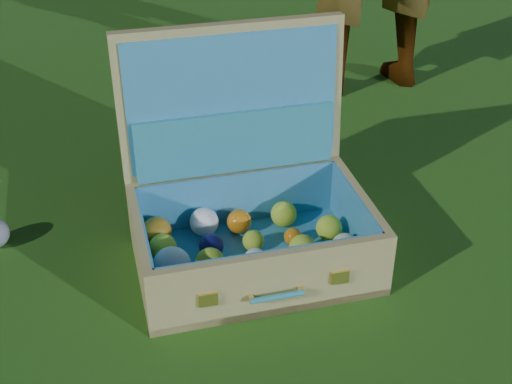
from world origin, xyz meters
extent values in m
plane|color=#215114|center=(0.00, 0.00, 0.00)|extent=(60.00, 60.00, 0.00)
cube|color=tan|center=(-0.03, -0.01, 0.01)|extent=(0.63, 0.52, 0.02)
cube|color=tan|center=(0.03, -0.18, 0.08)|extent=(0.52, 0.19, 0.16)
cube|color=tan|center=(-0.08, 0.15, 0.08)|extent=(0.52, 0.19, 0.16)
cube|color=tan|center=(-0.27, -0.10, 0.08)|extent=(0.12, 0.31, 0.16)
cube|color=tan|center=(0.22, 0.07, 0.08)|extent=(0.12, 0.31, 0.16)
cube|color=teal|center=(-0.03, -0.01, 0.02)|extent=(0.58, 0.47, 0.01)
cube|color=teal|center=(0.02, -0.16, 0.09)|extent=(0.48, 0.17, 0.14)
cube|color=teal|center=(-0.08, 0.13, 0.09)|extent=(0.48, 0.17, 0.14)
cube|color=teal|center=(-0.26, -0.09, 0.09)|extent=(0.11, 0.31, 0.14)
cube|color=teal|center=(0.21, 0.06, 0.09)|extent=(0.11, 0.31, 0.14)
cube|color=tan|center=(-0.09, 0.18, 0.34)|extent=(0.53, 0.23, 0.36)
cube|color=teal|center=(-0.09, 0.17, 0.34)|extent=(0.48, 0.19, 0.32)
cube|color=teal|center=(-0.08, 0.15, 0.24)|extent=(0.47, 0.18, 0.15)
cube|color=#F2C659|center=(-0.10, -0.24, 0.08)|extent=(0.04, 0.02, 0.03)
cube|color=#F2C659|center=(0.17, -0.14, 0.08)|extent=(0.04, 0.02, 0.03)
cylinder|color=teal|center=(0.04, -0.20, 0.07)|extent=(0.12, 0.05, 0.01)
cube|color=#F2C659|center=(-0.02, -0.21, 0.07)|extent=(0.02, 0.02, 0.01)
cube|color=#F2C659|center=(0.09, -0.18, 0.07)|extent=(0.02, 0.02, 0.01)
sphere|color=orange|center=(-0.19, -0.19, 0.05)|extent=(0.06, 0.06, 0.06)
sphere|color=#0F124F|center=(-0.09, -0.17, 0.05)|extent=(0.05, 0.05, 0.05)
sphere|color=#BE7C19|center=(0.01, -0.12, 0.06)|extent=(0.07, 0.07, 0.07)
sphere|color=red|center=(0.12, -0.09, 0.05)|extent=(0.04, 0.04, 0.04)
sphere|color=beige|center=(0.20, -0.07, 0.07)|extent=(0.08, 0.08, 0.08)
sphere|color=white|center=(-0.20, -0.11, 0.07)|extent=(0.09, 0.09, 0.09)
sphere|color=#CCE738|center=(-0.12, -0.08, 0.06)|extent=(0.07, 0.07, 0.07)
sphere|color=white|center=(-0.02, -0.06, 0.05)|extent=(0.05, 0.05, 0.05)
sphere|color=#CCE738|center=(0.09, -0.01, 0.06)|extent=(0.06, 0.06, 0.06)
sphere|color=beige|center=(0.19, 0.01, 0.06)|extent=(0.06, 0.06, 0.06)
sphere|color=#CCE738|center=(-0.24, -0.03, 0.06)|extent=(0.06, 0.06, 0.06)
sphere|color=#0F124F|center=(-0.13, -0.02, 0.05)|extent=(0.06, 0.06, 0.06)
sphere|color=#CCE738|center=(-0.03, 0.02, 0.05)|extent=(0.05, 0.05, 0.05)
sphere|color=orange|center=(0.06, 0.04, 0.05)|extent=(0.04, 0.04, 0.04)
sphere|color=#CCE738|center=(0.15, 0.07, 0.06)|extent=(0.06, 0.06, 0.06)
sphere|color=#BE7C19|center=(-0.26, 0.02, 0.06)|extent=(0.07, 0.07, 0.07)
sphere|color=white|center=(-0.15, 0.07, 0.06)|extent=(0.07, 0.07, 0.07)
sphere|color=orange|center=(-0.07, 0.09, 0.06)|extent=(0.06, 0.06, 0.06)
sphere|color=#CCE738|center=(0.04, 0.12, 0.06)|extent=(0.06, 0.06, 0.06)
camera|label=1|loc=(0.08, -1.35, 1.06)|focal=50.00mm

